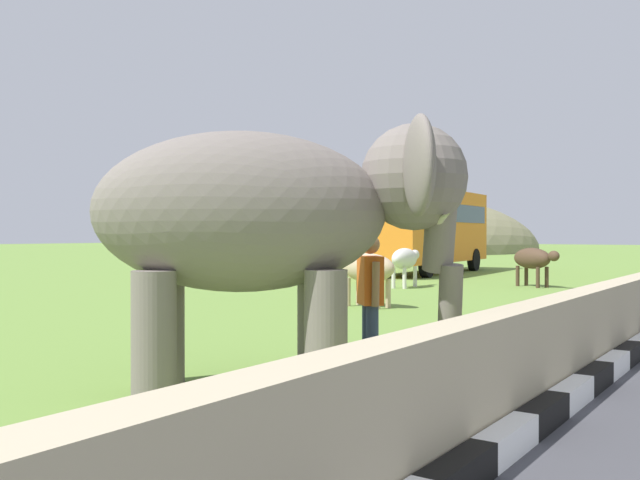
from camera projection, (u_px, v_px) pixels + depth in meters
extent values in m
cube|color=black|center=(458.00, 477.00, 4.40)|extent=(0.90, 0.20, 0.24)
cube|color=white|center=(507.00, 442.00, 5.14)|extent=(0.90, 0.20, 0.24)
cube|color=black|center=(543.00, 415.00, 5.88)|extent=(0.90, 0.20, 0.24)
cube|color=white|center=(572.00, 395.00, 6.62)|extent=(0.90, 0.20, 0.24)
cube|color=black|center=(595.00, 379.00, 7.36)|extent=(0.90, 0.20, 0.24)
cube|color=white|center=(613.00, 366.00, 8.10)|extent=(0.90, 0.20, 0.24)
cube|color=black|center=(629.00, 355.00, 8.84)|extent=(0.90, 0.20, 0.24)
cube|color=tan|center=(513.00, 365.00, 6.13)|extent=(28.00, 0.36, 1.00)
cylinder|color=slate|center=(317.00, 323.00, 7.86)|extent=(0.44, 0.44, 1.31)
cylinder|color=slate|center=(326.00, 334.00, 6.97)|extent=(0.44, 0.44, 1.31)
cylinder|color=slate|center=(165.00, 325.00, 7.68)|extent=(0.44, 0.44, 1.31)
cylinder|color=slate|center=(154.00, 337.00, 6.78)|extent=(0.44, 0.44, 1.31)
ellipsoid|color=slate|center=(241.00, 212.00, 7.31)|extent=(3.24, 3.39, 1.70)
sphere|color=slate|center=(414.00, 177.00, 7.51)|extent=(1.16, 1.16, 1.16)
ellipsoid|color=#D84C8C|center=(440.00, 164.00, 7.54)|extent=(0.72, 0.69, 0.44)
ellipsoid|color=slate|center=(387.00, 178.00, 8.27)|extent=(0.84, 0.77, 1.00)
ellipsoid|color=slate|center=(419.00, 165.00, 6.72)|extent=(0.84, 0.77, 1.00)
cylinder|color=slate|center=(440.00, 228.00, 7.54)|extent=(0.64, 0.62, 1.00)
cylinder|color=slate|center=(450.00, 301.00, 7.56)|extent=(0.43, 0.42, 0.82)
cone|color=beige|center=(428.00, 219.00, 7.82)|extent=(0.52, 0.48, 0.22)
cone|color=beige|center=(442.00, 218.00, 7.26)|extent=(0.52, 0.48, 0.22)
cylinder|color=navy|center=(368.00, 337.00, 8.40)|extent=(0.15, 0.15, 0.82)
cylinder|color=navy|center=(372.00, 340.00, 8.20)|extent=(0.15, 0.15, 0.82)
cube|color=#D85919|center=(370.00, 280.00, 8.29)|extent=(0.45, 0.45, 0.58)
cylinder|color=#9E7251|center=(365.00, 281.00, 8.55)|extent=(0.14, 0.14, 0.52)
cylinder|color=#9E7251|center=(376.00, 284.00, 8.04)|extent=(0.15, 0.15, 0.52)
sphere|color=#9E7251|center=(370.00, 244.00, 8.29)|extent=(0.23, 0.23, 0.23)
cube|color=orange|center=(426.00, 226.00, 29.37)|extent=(9.22, 3.21, 3.00)
cube|color=#3F5160|center=(426.00, 213.00, 29.37)|extent=(8.50, 3.19, 0.76)
cylinder|color=black|center=(426.00, 259.00, 32.46)|extent=(1.02, 0.38, 1.00)
cylinder|color=black|center=(474.00, 260.00, 31.31)|extent=(1.02, 0.38, 1.00)
cylinder|color=black|center=(372.00, 263.00, 27.46)|extent=(1.02, 0.38, 1.00)
cylinder|color=black|center=(427.00, 265.00, 26.30)|extent=(1.02, 0.38, 1.00)
cylinder|color=tan|center=(348.00, 292.00, 15.96)|extent=(0.12, 0.12, 0.65)
cylinder|color=tan|center=(359.00, 291.00, 16.21)|extent=(0.12, 0.12, 0.65)
cylinder|color=tan|center=(378.00, 294.00, 15.31)|extent=(0.12, 0.12, 0.65)
cylinder|color=tan|center=(388.00, 293.00, 15.56)|extent=(0.12, 0.12, 0.65)
ellipsoid|color=tan|center=(368.00, 268.00, 15.75)|extent=(0.88, 1.59, 0.66)
ellipsoid|color=tan|center=(339.00, 262.00, 16.42)|extent=(0.33, 0.44, 0.32)
cylinder|color=beige|center=(404.00, 276.00, 21.94)|extent=(0.12, 0.12, 0.65)
cylinder|color=beige|center=(415.00, 277.00, 21.77)|extent=(0.12, 0.12, 0.65)
cylinder|color=beige|center=(393.00, 278.00, 21.15)|extent=(0.12, 0.12, 0.65)
cylinder|color=beige|center=(404.00, 278.00, 20.98)|extent=(0.12, 0.12, 0.65)
ellipsoid|color=beige|center=(404.00, 259.00, 21.46)|extent=(1.56, 0.76, 0.66)
ellipsoid|color=beige|center=(415.00, 255.00, 22.27)|extent=(0.43, 0.30, 0.32)
cylinder|color=#473323|center=(547.00, 277.00, 21.46)|extent=(0.12, 0.12, 0.65)
cylinder|color=#473323|center=(538.00, 277.00, 21.30)|extent=(0.12, 0.12, 0.65)
cylinder|color=#473323|center=(526.00, 276.00, 22.27)|extent=(0.12, 0.12, 0.65)
cylinder|color=#473323|center=(518.00, 276.00, 22.11)|extent=(0.12, 0.12, 0.65)
ellipsoid|color=#473323|center=(532.00, 258.00, 21.78)|extent=(1.26, 1.60, 0.66)
ellipsoid|color=#473323|center=(554.00, 256.00, 20.94)|extent=(0.42, 0.48, 0.32)
ellipsoid|color=#777352|center=(387.00, 251.00, 67.29)|extent=(34.79, 27.83, 11.27)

